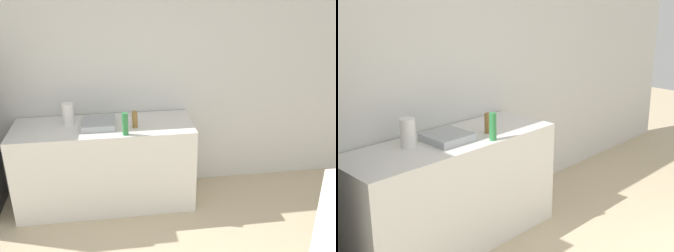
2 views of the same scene
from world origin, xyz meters
The scene contains 6 objects.
wall_back centered at (0.00, 2.80, 1.30)m, with size 8.00×0.06×2.60m, color silver.
counter centered at (-0.03, 2.43, 0.47)m, with size 1.86×0.65×0.93m, color silver.
sink_basin centered at (-0.07, 2.42, 0.96)m, with size 0.33×0.34×0.06m, color #9EA3A8.
bottle_tall centered at (0.19, 2.17, 1.04)m, with size 0.06×0.06×0.23m, color #2D7F42.
bottle_short centered at (0.29, 2.34, 1.02)m, with size 0.06×0.06×0.17m, color olive.
paper_towel_roll centered at (-0.38, 2.51, 1.04)m, with size 0.12×0.12×0.23m, color white.
Camera 1 is at (0.13, -1.16, 2.46)m, focal length 40.00 mm.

